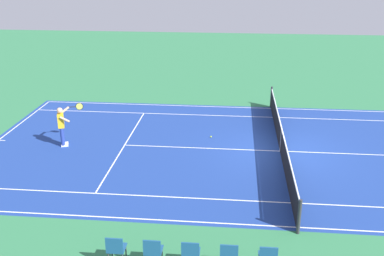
% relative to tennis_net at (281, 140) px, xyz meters
% --- Properties ---
extents(ground_plane, '(60.00, 60.00, 0.00)m').
position_rel_tennis_net_xyz_m(ground_plane, '(0.00, 0.00, -0.49)').
color(ground_plane, '#2D7247').
extents(court_slab, '(24.20, 11.40, 0.00)m').
position_rel_tennis_net_xyz_m(court_slab, '(0.00, 0.00, -0.49)').
color(court_slab, navy).
rests_on(court_slab, ground_plane).
extents(court_line_markings, '(23.85, 11.05, 0.01)m').
position_rel_tennis_net_xyz_m(court_line_markings, '(0.00, 0.00, -0.49)').
color(court_line_markings, white).
rests_on(court_line_markings, ground_plane).
extents(tennis_net, '(0.10, 11.70, 1.08)m').
position_rel_tennis_net_xyz_m(tennis_net, '(0.00, 0.00, 0.00)').
color(tennis_net, '#2D2D33').
rests_on(tennis_net, ground_plane).
extents(tennis_player_near, '(0.95, 0.89, 1.70)m').
position_rel_tennis_net_xyz_m(tennis_player_near, '(8.89, 0.26, 0.44)').
color(tennis_player_near, navy).
rests_on(tennis_player_near, ground_plane).
extents(tennis_ball, '(0.07, 0.07, 0.07)m').
position_rel_tennis_net_xyz_m(tennis_ball, '(2.87, -1.20, -0.46)').
color(tennis_ball, '#CCE01E').
rests_on(tennis_ball, ground_plane).
extents(spectator_chair_1, '(0.44, 0.44, 0.88)m').
position_rel_tennis_net_xyz_m(spectator_chair_1, '(1.92, 7.68, 0.03)').
color(spectator_chair_1, '#38383D').
rests_on(spectator_chair_1, ground_plane).
extents(spectator_chair_2, '(0.44, 0.44, 0.88)m').
position_rel_tennis_net_xyz_m(spectator_chair_2, '(2.86, 7.68, 0.03)').
color(spectator_chair_2, '#38383D').
rests_on(spectator_chair_2, ground_plane).
extents(spectator_chair_3, '(0.44, 0.44, 0.88)m').
position_rel_tennis_net_xyz_m(spectator_chair_3, '(3.81, 7.68, 0.03)').
color(spectator_chair_3, '#38383D').
rests_on(spectator_chair_3, ground_plane).
extents(spectator_chair_4, '(0.44, 0.44, 0.88)m').
position_rel_tennis_net_xyz_m(spectator_chair_4, '(4.75, 7.68, 0.03)').
color(spectator_chair_4, '#38383D').
rests_on(spectator_chair_4, ground_plane).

